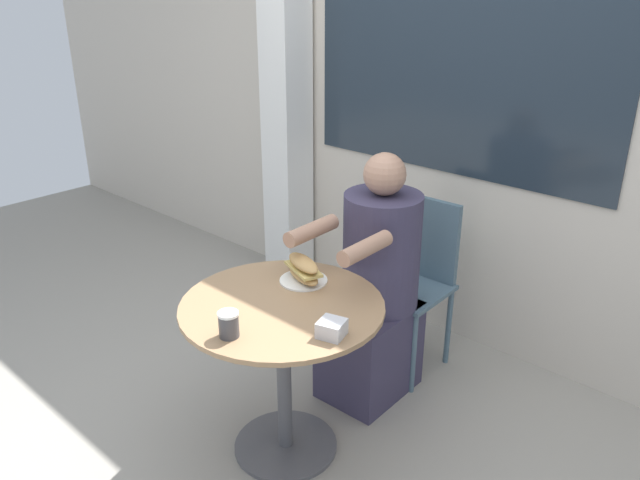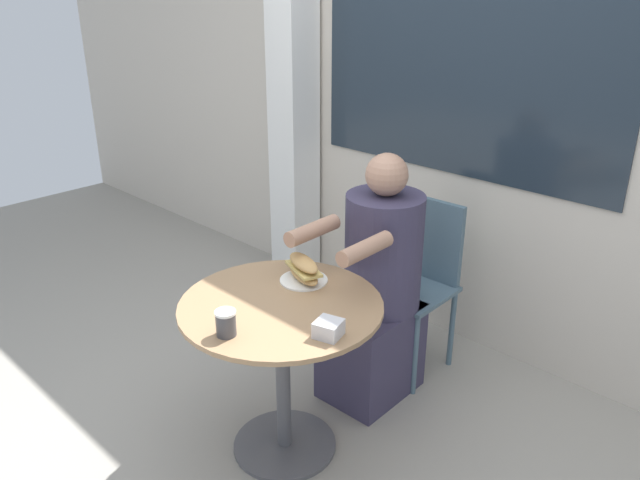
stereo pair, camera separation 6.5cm
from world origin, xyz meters
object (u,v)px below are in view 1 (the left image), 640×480
at_px(diner_chair, 417,268).
at_px(drink_cup, 229,324).
at_px(seated_diner, 375,295).
at_px(cafe_table, 283,344).
at_px(sandwich_on_plate, 303,271).

xyz_separation_m(diner_chair, drink_cup, (0.03, -1.23, 0.23)).
height_order(seated_diner, drink_cup, seated_diner).
relative_size(cafe_table, seated_diner, 0.68).
bearing_deg(cafe_table, sandwich_on_plate, 110.16).
bearing_deg(cafe_table, seated_diner, 89.14).
height_order(cafe_table, seated_diner, seated_diner).
distance_m(sandwich_on_plate, drink_cup, 0.50).
xyz_separation_m(diner_chair, seated_diner, (0.00, -0.35, -0.01)).
height_order(diner_chair, sandwich_on_plate, diner_chair).
xyz_separation_m(cafe_table, diner_chair, (0.01, 0.94, 0.00)).
height_order(diner_chair, drink_cup, diner_chair).
distance_m(diner_chair, seated_diner, 0.35).
relative_size(cafe_table, sandwich_on_plate, 3.53).
relative_size(diner_chair, seated_diner, 0.74).
relative_size(seated_diner, sandwich_on_plate, 5.19).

